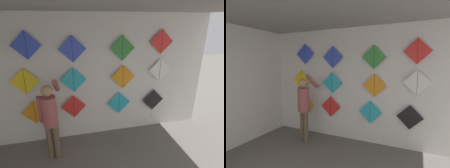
# 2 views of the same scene
# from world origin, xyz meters

# --- Properties ---
(back_panel) EXTENTS (5.33, 0.06, 2.80)m
(back_panel) POSITION_xyz_m (0.00, 3.92, 1.40)
(back_panel) COLOR silver
(back_panel) RESTS_ON ground
(shopkeeper) EXTENTS (0.41, 0.53, 1.68)m
(shopkeeper) POSITION_xyz_m (-1.00, 3.27, 0.94)
(shopkeeper) COLOR brown
(shopkeeper) RESTS_ON ground
(kite_0) EXTENTS (0.55, 0.04, 0.69)m
(kite_0) POSITION_xyz_m (-1.38, 3.83, 0.74)
(kite_0) COLOR orange
(kite_1) EXTENTS (0.55, 0.01, 0.55)m
(kite_1) POSITION_xyz_m (-0.56, 3.83, 0.81)
(kite_1) COLOR red
(kite_2) EXTENTS (0.55, 0.01, 0.55)m
(kite_2) POSITION_xyz_m (0.50, 3.83, 0.78)
(kite_2) COLOR #28B2C6
(kite_3) EXTENTS (0.55, 0.04, 0.76)m
(kite_3) POSITION_xyz_m (1.37, 3.83, 0.73)
(kite_3) COLOR black
(kite_4) EXTENTS (0.55, 0.01, 0.55)m
(kite_4) POSITION_xyz_m (-1.48, 3.83, 1.48)
(kite_4) COLOR yellow
(kite_5) EXTENTS (0.55, 0.01, 0.55)m
(kite_5) POSITION_xyz_m (-0.52, 3.83, 1.44)
(kite_5) COLOR #28B2C6
(kite_6) EXTENTS (0.55, 0.01, 0.55)m
(kite_6) POSITION_xyz_m (0.59, 3.83, 1.42)
(kite_6) COLOR orange
(kite_7) EXTENTS (0.55, 0.01, 0.55)m
(kite_7) POSITION_xyz_m (1.49, 3.83, 1.53)
(kite_7) COLOR white
(kite_8) EXTENTS (0.55, 0.01, 0.55)m
(kite_8) POSITION_xyz_m (-1.34, 3.83, 2.19)
(kite_8) COLOR blue
(kite_9) EXTENTS (0.55, 0.01, 0.55)m
(kite_9) POSITION_xyz_m (-0.50, 3.83, 2.09)
(kite_9) COLOR blue
(kite_10) EXTENTS (0.55, 0.01, 0.55)m
(kite_10) POSITION_xyz_m (0.56, 3.83, 2.07)
(kite_10) COLOR #338C38
(kite_11) EXTENTS (0.55, 0.01, 0.55)m
(kite_11) POSITION_xyz_m (1.46, 3.83, 2.19)
(kite_11) COLOR red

